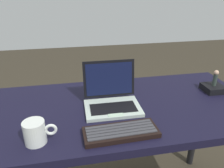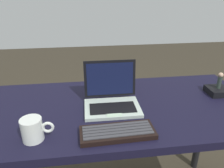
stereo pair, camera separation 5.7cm
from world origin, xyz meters
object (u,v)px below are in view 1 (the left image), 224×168
at_px(laptop_front, 112,98).
at_px(figurine, 215,77).
at_px(coffee_mug, 35,132).
at_px(external_keyboard, 121,132).
at_px(figurine_stand, 213,88).

height_order(laptop_front, figurine, laptop_front).
bearing_deg(coffee_mug, external_keyboard, -2.61).
relative_size(figurine, coffee_mug, 0.72).
bearing_deg(laptop_front, figurine_stand, 5.68).
bearing_deg(external_keyboard, figurine_stand, 25.50).
distance_m(laptop_front, coffee_mug, 0.40).
distance_m(laptop_front, external_keyboard, 0.23).
xyz_separation_m(figurine, coffee_mug, (-0.93, -0.27, -0.04)).
height_order(external_keyboard, figurine, figurine).
relative_size(figurine_stand, figurine, 1.21).
distance_m(figurine, coffee_mug, 0.97).
xyz_separation_m(laptop_front, external_keyboard, (-0.01, -0.23, -0.03)).
distance_m(figurine_stand, coffee_mug, 0.97).
distance_m(figurine_stand, figurine, 0.07).
relative_size(external_keyboard, coffee_mug, 2.44).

